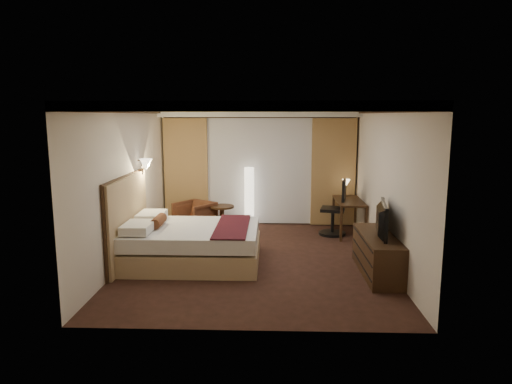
{
  "coord_description": "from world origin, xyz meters",
  "views": [
    {
      "loc": [
        0.29,
        -7.84,
        2.54
      ],
      "look_at": [
        0.0,
        0.4,
        1.15
      ],
      "focal_mm": 32.0,
      "sensor_mm": 36.0,
      "label": 1
    }
  ],
  "objects_px": {
    "office_chair": "(333,207)",
    "floor_lamp": "(249,197)",
    "dresser": "(377,254)",
    "side_table": "(222,219)",
    "desk": "(349,217)",
    "armchair": "(195,215)",
    "television": "(377,217)",
    "bed": "(194,244)"
  },
  "relations": [
    {
      "from": "armchair",
      "to": "television",
      "type": "xyz_separation_m",
      "value": [
        3.37,
        -2.59,
        0.57
      ]
    },
    {
      "from": "floor_lamp",
      "to": "side_table",
      "type": "bearing_deg",
      "value": -138.54
    },
    {
      "from": "side_table",
      "to": "dresser",
      "type": "relative_size",
      "value": 0.35
    },
    {
      "from": "bed",
      "to": "floor_lamp",
      "type": "bearing_deg",
      "value": 72.32
    },
    {
      "from": "bed",
      "to": "office_chair",
      "type": "height_order",
      "value": "office_chair"
    },
    {
      "from": "office_chair",
      "to": "floor_lamp",
      "type": "bearing_deg",
      "value": 172.86
    },
    {
      "from": "dresser",
      "to": "side_table",
      "type": "bearing_deg",
      "value": 137.14
    },
    {
      "from": "desk",
      "to": "dresser",
      "type": "relative_size",
      "value": 0.77
    },
    {
      "from": "desk",
      "to": "side_table",
      "type": "bearing_deg",
      "value": 177.99
    },
    {
      "from": "desk",
      "to": "dresser",
      "type": "distance_m",
      "value": 2.5
    },
    {
      "from": "armchair",
      "to": "desk",
      "type": "relative_size",
      "value": 0.58
    },
    {
      "from": "side_table",
      "to": "floor_lamp",
      "type": "xyz_separation_m",
      "value": [
        0.58,
        0.51,
        0.4
      ]
    },
    {
      "from": "desk",
      "to": "television",
      "type": "relative_size",
      "value": 1.27
    },
    {
      "from": "side_table",
      "to": "desk",
      "type": "relative_size",
      "value": 0.46
    },
    {
      "from": "armchair",
      "to": "dresser",
      "type": "relative_size",
      "value": 0.45
    },
    {
      "from": "bed",
      "to": "office_chair",
      "type": "relative_size",
      "value": 1.88
    },
    {
      "from": "floor_lamp",
      "to": "television",
      "type": "relative_size",
      "value": 1.37
    },
    {
      "from": "desk",
      "to": "television",
      "type": "xyz_separation_m",
      "value": [
        0.02,
        -2.5,
        0.56
      ]
    },
    {
      "from": "armchair",
      "to": "side_table",
      "type": "relative_size",
      "value": 1.27
    },
    {
      "from": "floor_lamp",
      "to": "desk",
      "type": "bearing_deg",
      "value": -15.53
    },
    {
      "from": "bed",
      "to": "television",
      "type": "xyz_separation_m",
      "value": [
        3.03,
        -0.48,
        0.61
      ]
    },
    {
      "from": "floor_lamp",
      "to": "office_chair",
      "type": "height_order",
      "value": "floor_lamp"
    },
    {
      "from": "armchair",
      "to": "floor_lamp",
      "type": "relative_size",
      "value": 0.54
    },
    {
      "from": "armchair",
      "to": "desk",
      "type": "height_order",
      "value": "desk"
    },
    {
      "from": "desk",
      "to": "armchair",
      "type": "bearing_deg",
      "value": 178.47
    },
    {
      "from": "bed",
      "to": "armchair",
      "type": "xyz_separation_m",
      "value": [
        -0.34,
        2.11,
        0.04
      ]
    },
    {
      "from": "armchair",
      "to": "desk",
      "type": "bearing_deg",
      "value": 34.72
    },
    {
      "from": "side_table",
      "to": "desk",
      "type": "height_order",
      "value": "desk"
    },
    {
      "from": "bed",
      "to": "floor_lamp",
      "type": "relative_size",
      "value": 1.63
    },
    {
      "from": "side_table",
      "to": "office_chair",
      "type": "xyz_separation_m",
      "value": [
        2.4,
        -0.15,
        0.31
      ]
    },
    {
      "from": "desk",
      "to": "dresser",
      "type": "xyz_separation_m",
      "value": [
        0.05,
        -2.5,
        -0.05
      ]
    },
    {
      "from": "side_table",
      "to": "bed",
      "type": "bearing_deg",
      "value": -97.07
    },
    {
      "from": "side_table",
      "to": "floor_lamp",
      "type": "distance_m",
      "value": 0.87
    },
    {
      "from": "television",
      "to": "bed",
      "type": "bearing_deg",
      "value": 90.58
    },
    {
      "from": "office_chair",
      "to": "television",
      "type": "distance_m",
      "value": 2.5
    },
    {
      "from": "bed",
      "to": "armchair",
      "type": "relative_size",
      "value": 3.03
    },
    {
      "from": "side_table",
      "to": "dresser",
      "type": "height_order",
      "value": "dresser"
    },
    {
      "from": "dresser",
      "to": "television",
      "type": "height_order",
      "value": "television"
    },
    {
      "from": "floor_lamp",
      "to": "desk",
      "type": "xyz_separation_m",
      "value": [
        2.17,
        -0.6,
        -0.32
      ]
    },
    {
      "from": "television",
      "to": "floor_lamp",
      "type": "bearing_deg",
      "value": 44.76
    },
    {
      "from": "floor_lamp",
      "to": "desk",
      "type": "height_order",
      "value": "floor_lamp"
    },
    {
      "from": "dresser",
      "to": "television",
      "type": "relative_size",
      "value": 1.65
    }
  ]
}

